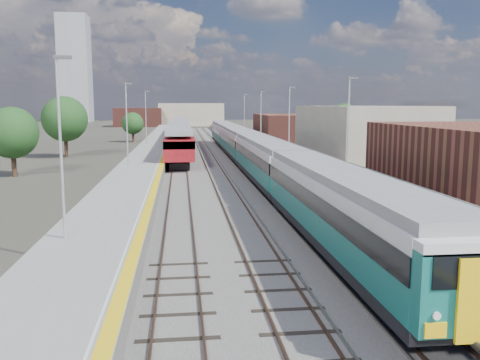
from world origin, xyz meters
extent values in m
plane|color=#47443A|center=(0.00, 50.00, 0.00)|extent=(320.00, 320.00, 0.00)
cube|color=#565451|center=(-2.25, 52.50, 0.03)|extent=(10.50, 155.00, 0.06)
cube|color=#4C3323|center=(0.78, 55.00, 0.11)|extent=(0.07, 160.00, 0.14)
cube|color=#4C3323|center=(2.22, 55.00, 0.11)|extent=(0.07, 160.00, 0.14)
cube|color=#4C3323|center=(-2.72, 55.00, 0.11)|extent=(0.07, 160.00, 0.14)
cube|color=#4C3323|center=(-1.28, 55.00, 0.11)|extent=(0.07, 160.00, 0.14)
cube|color=#4C3323|center=(-6.22, 55.00, 0.11)|extent=(0.07, 160.00, 0.14)
cube|color=#4C3323|center=(-4.78, 55.00, 0.11)|extent=(0.07, 160.00, 0.14)
cube|color=gray|center=(0.45, 55.00, 0.10)|extent=(0.08, 160.00, 0.10)
cube|color=gray|center=(-0.95, 55.00, 0.10)|extent=(0.08, 160.00, 0.10)
cube|color=slate|center=(5.25, 52.50, 0.50)|extent=(4.70, 155.00, 1.00)
cube|color=gray|center=(5.25, 52.50, 1.00)|extent=(4.70, 155.00, 0.03)
cube|color=yellow|center=(3.15, 52.50, 1.02)|extent=(0.40, 155.00, 0.01)
cube|color=gray|center=(7.45, 52.50, 1.60)|extent=(0.06, 155.00, 1.20)
cylinder|color=#9EA0A3|center=(6.60, 22.00, 4.77)|extent=(0.12, 0.12, 7.50)
cube|color=#4C4C4F|center=(6.85, 22.00, 8.42)|extent=(0.70, 0.18, 0.14)
cylinder|color=#9EA0A3|center=(6.60, 42.00, 4.77)|extent=(0.12, 0.12, 7.50)
cube|color=#4C4C4F|center=(6.85, 42.00, 8.42)|extent=(0.70, 0.18, 0.14)
cylinder|color=#9EA0A3|center=(6.60, 62.00, 4.77)|extent=(0.12, 0.12, 7.50)
cube|color=#4C4C4F|center=(6.85, 62.00, 8.42)|extent=(0.70, 0.18, 0.14)
cylinder|color=#9EA0A3|center=(6.60, 82.00, 4.77)|extent=(0.12, 0.12, 7.50)
cube|color=#4C4C4F|center=(6.85, 82.00, 8.42)|extent=(0.70, 0.18, 0.14)
cube|color=slate|center=(-9.05, 52.50, 0.50)|extent=(4.30, 155.00, 1.00)
cube|color=gray|center=(-9.05, 52.50, 1.00)|extent=(4.30, 155.00, 0.03)
cube|color=yellow|center=(-7.15, 52.50, 1.02)|extent=(0.45, 155.00, 0.01)
cube|color=silver|center=(-7.50, 52.50, 1.03)|extent=(0.08, 155.00, 0.01)
cylinder|color=#9EA0A3|center=(-10.20, 8.00, 4.77)|extent=(0.12, 0.12, 7.50)
cube|color=#4C4C4F|center=(-9.95, 8.00, 8.42)|extent=(0.70, 0.18, 0.14)
cylinder|color=#9EA0A3|center=(-10.20, 34.00, 4.77)|extent=(0.12, 0.12, 7.50)
cube|color=#4C4C4F|center=(-9.95, 34.00, 8.42)|extent=(0.70, 0.18, 0.14)
cylinder|color=#9EA0A3|center=(-10.20, 60.00, 4.77)|extent=(0.12, 0.12, 7.50)
cube|color=#4C4C4F|center=(-9.95, 60.00, 8.42)|extent=(0.70, 0.18, 0.14)
cube|color=brown|center=(14.00, 18.00, 2.60)|extent=(9.00, 16.00, 5.20)
cube|color=gray|center=(16.00, 45.00, 3.20)|extent=(11.00, 22.00, 6.40)
cube|color=brown|center=(13.00, 78.00, 2.40)|extent=(8.00, 18.00, 4.80)
cube|color=gray|center=(-2.00, 150.00, 3.50)|extent=(20.00, 14.00, 7.00)
cube|color=brown|center=(-18.00, 145.00, 2.80)|extent=(14.00, 12.00, 5.60)
cube|color=gray|center=(-45.00, 190.00, 20.00)|extent=(11.00, 11.00, 40.00)
cube|color=black|center=(1.50, 7.42, 0.87)|extent=(2.68, 19.20, 0.45)
cube|color=#13645B|center=(1.50, 7.42, 1.65)|extent=(2.78, 19.20, 1.12)
cube|color=black|center=(1.50, 7.42, 2.54)|extent=(2.84, 19.20, 0.77)
cube|color=silver|center=(1.50, 7.42, 3.15)|extent=(2.78, 19.20, 0.47)
cube|color=gray|center=(1.50, 7.42, 3.56)|extent=(2.46, 19.20, 0.39)
cube|color=black|center=(1.50, 27.12, 0.87)|extent=(2.68, 19.20, 0.45)
cube|color=#13645B|center=(1.50, 27.12, 1.65)|extent=(2.78, 19.20, 1.12)
cube|color=black|center=(1.50, 27.12, 2.54)|extent=(2.84, 19.20, 0.77)
cube|color=silver|center=(1.50, 27.12, 3.15)|extent=(2.78, 19.20, 0.47)
cube|color=gray|center=(1.50, 27.12, 3.56)|extent=(2.46, 19.20, 0.39)
cube|color=black|center=(1.50, 46.82, 0.87)|extent=(2.68, 19.20, 0.45)
cube|color=#13645B|center=(1.50, 46.82, 1.65)|extent=(2.78, 19.20, 1.12)
cube|color=black|center=(1.50, 46.82, 2.54)|extent=(2.84, 19.20, 0.77)
cube|color=silver|center=(1.50, 46.82, 3.15)|extent=(2.78, 19.20, 0.47)
cube|color=gray|center=(1.50, 46.82, 3.56)|extent=(2.46, 19.20, 0.39)
cube|color=black|center=(1.50, 66.52, 0.87)|extent=(2.68, 19.20, 0.45)
cube|color=#13645B|center=(1.50, 66.52, 1.65)|extent=(2.78, 19.20, 1.12)
cube|color=black|center=(1.50, 66.52, 2.54)|extent=(2.84, 19.20, 0.77)
cube|color=silver|center=(1.50, 66.52, 3.15)|extent=(2.78, 19.20, 0.47)
cube|color=gray|center=(1.50, 66.52, 3.56)|extent=(2.46, 19.20, 0.39)
cube|color=#13645B|center=(1.50, -2.42, 2.12)|extent=(2.76, 0.59, 2.07)
cube|color=black|center=(1.50, -2.73, 2.71)|extent=(2.26, 0.06, 0.79)
cube|color=yellow|center=(1.50, -2.79, 2.02)|extent=(1.03, 0.10, 2.07)
cube|color=black|center=(-5.50, 45.08, 0.50)|extent=(2.04, 17.31, 0.71)
cube|color=maroon|center=(-5.50, 45.08, 2.20)|extent=(3.00, 20.36, 2.14)
cube|color=black|center=(-5.50, 45.08, 2.73)|extent=(3.06, 20.36, 0.75)
cube|color=gray|center=(-5.50, 45.08, 3.80)|extent=(2.68, 20.36, 0.43)
cube|color=black|center=(-5.50, 65.94, 0.50)|extent=(2.04, 17.31, 0.71)
cube|color=maroon|center=(-5.50, 65.94, 2.20)|extent=(3.00, 20.36, 2.14)
cube|color=black|center=(-5.50, 65.94, 2.73)|extent=(3.06, 20.36, 0.75)
cube|color=gray|center=(-5.50, 65.94, 3.80)|extent=(2.68, 20.36, 0.43)
cube|color=black|center=(-5.50, 86.80, 0.50)|extent=(2.04, 17.31, 0.71)
cube|color=maroon|center=(-5.50, 86.80, 2.20)|extent=(3.00, 20.36, 2.14)
cube|color=black|center=(-5.50, 86.80, 2.73)|extent=(3.06, 20.36, 0.75)
cube|color=gray|center=(-5.50, 86.80, 3.80)|extent=(2.68, 20.36, 0.43)
cylinder|color=#382619|center=(-20.59, 34.98, 1.12)|extent=(0.44, 0.44, 2.23)
sphere|color=#183D17|center=(-20.59, 34.98, 4.03)|extent=(4.72, 4.72, 4.72)
cylinder|color=#382619|center=(-19.64, 52.21, 1.33)|extent=(0.44, 0.44, 2.66)
sphere|color=#183D17|center=(-19.64, 52.21, 4.80)|extent=(5.61, 5.61, 5.61)
cylinder|color=#382619|center=(-13.73, 78.06, 0.91)|extent=(0.44, 0.44, 1.83)
sphere|color=#183D17|center=(-13.73, 78.06, 3.30)|extent=(3.86, 3.86, 3.86)
cylinder|color=#382619|center=(21.51, 68.51, 1.18)|extent=(0.44, 0.44, 2.37)
sphere|color=#183D17|center=(21.51, 68.51, 4.28)|extent=(5.00, 5.00, 5.00)
camera|label=1|loc=(-5.32, -13.35, 6.55)|focal=38.00mm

